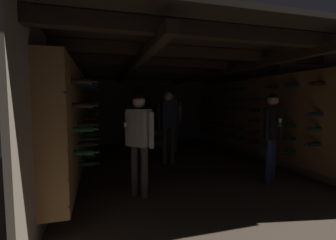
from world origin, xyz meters
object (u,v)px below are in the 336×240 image
(person_guest_near_right, at_px, (272,129))
(person_guest_rear_center, at_px, (172,115))
(person_guest_near_left, at_px, (139,136))
(person_host_center, at_px, (168,120))
(wine_crate_stack, at_px, (157,137))
(person_guest_far_left, at_px, (136,118))
(display_bottle, at_px, (158,124))

(person_guest_near_right, distance_m, person_guest_rear_center, 3.16)
(person_guest_near_right, bearing_deg, person_guest_near_left, 179.29)
(person_host_center, distance_m, person_guest_rear_center, 1.29)
(wine_crate_stack, height_order, person_guest_near_right, person_guest_near_right)
(person_guest_near_right, bearing_deg, person_guest_far_left, 120.44)
(person_guest_far_left, relative_size, person_guest_rear_center, 0.94)
(person_host_center, relative_size, person_guest_near_right, 1.05)
(wine_crate_stack, relative_size, person_guest_near_left, 0.37)
(person_guest_near_left, distance_m, person_guest_rear_center, 3.31)
(wine_crate_stack, distance_m, person_guest_far_left, 1.16)
(person_guest_far_left, bearing_deg, person_guest_near_right, -59.56)
(person_guest_near_left, bearing_deg, wine_crate_stack, 72.77)
(wine_crate_stack, distance_m, person_guest_near_left, 4.10)
(display_bottle, xyz_separation_m, person_guest_far_left, (-0.77, -0.53, 0.26))
(person_guest_far_left, xyz_separation_m, person_guest_rear_center, (0.99, -0.35, 0.07))
(person_guest_near_left, bearing_deg, person_guest_far_left, 82.21)
(person_guest_near_left, bearing_deg, person_guest_near_right, -0.71)
(person_host_center, bearing_deg, display_bottle, 83.28)
(wine_crate_stack, relative_size, person_guest_near_right, 0.37)
(person_guest_far_left, distance_m, person_guest_near_left, 3.35)
(wine_crate_stack, bearing_deg, person_guest_far_left, -143.65)
(person_guest_near_left, bearing_deg, person_guest_rear_center, 64.06)
(display_bottle, relative_size, person_guest_near_left, 0.22)
(person_guest_far_left, bearing_deg, display_bottle, 34.77)
(display_bottle, distance_m, person_host_center, 2.12)
(person_guest_near_right, height_order, person_guest_near_left, person_guest_near_right)
(display_bottle, xyz_separation_m, person_guest_near_left, (-1.22, -3.85, 0.23))
(display_bottle, distance_m, person_guest_far_left, 0.97)
(display_bottle, distance_m, person_guest_near_right, 4.07)
(display_bottle, height_order, person_host_center, person_host_center)
(wine_crate_stack, xyz_separation_m, person_host_center, (-0.22, -2.10, 0.75))
(display_bottle, bearing_deg, wine_crate_stack, 150.76)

